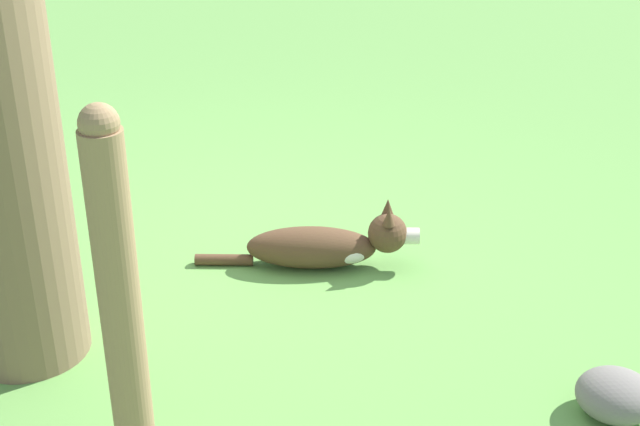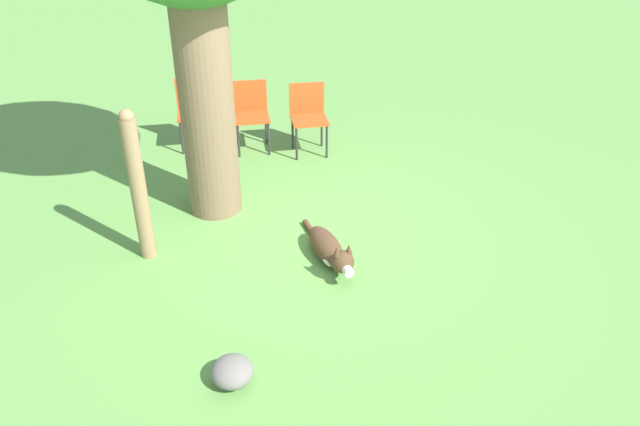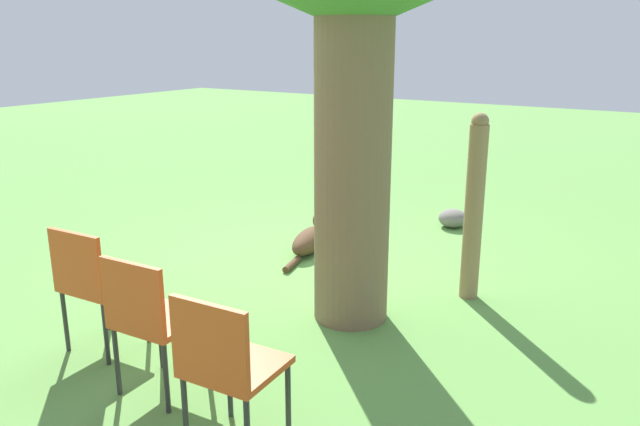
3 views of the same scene
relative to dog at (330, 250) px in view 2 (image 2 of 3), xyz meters
The scene contains 7 objects.
ground_plane 0.69m from the dog, 21.74° to the left, with size 30.00×30.00×0.00m, color #609947.
dog is the anchor object (origin of this frame).
fence_post 1.85m from the dog, 79.45° to the left, with size 0.15×0.15×1.49m.
red_chair_0 2.55m from the dog, ahead, with size 0.44×0.46×0.87m.
red_chair_1 2.80m from the dog, 13.54° to the left, with size 0.44×0.46×0.87m.
red_chair_2 3.21m from the dog, 25.38° to the left, with size 0.44×0.46×0.87m.
garden_rock 1.71m from the dog, 147.64° to the left, with size 0.33×0.31×0.20m.
Camera 2 is at (-5.44, 0.43, 3.40)m, focal length 35.00 mm.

